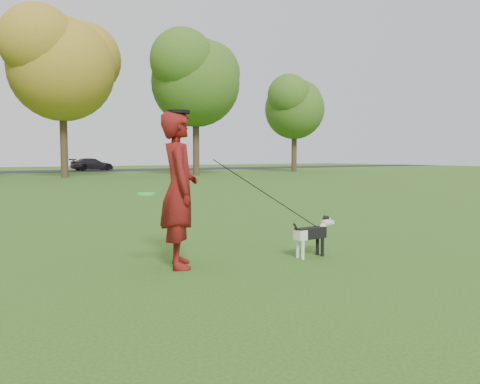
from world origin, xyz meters
TOP-DOWN VIEW (x-y plane):
  - ground at (0.00, 0.00)m, footprint 120.00×120.00m
  - man at (-0.53, -0.19)m, footprint 0.71×0.86m
  - dog at (1.35, -0.69)m, footprint 0.78×0.16m
  - car_right at (9.58, 40.00)m, footprint 4.20×2.04m
  - man_held_items at (0.69, -0.47)m, footprint 2.60×0.65m

SIDE VIEW (x-z plane):
  - ground at x=0.00m, z-range 0.00..0.00m
  - dog at x=1.35m, z-range 0.07..0.66m
  - car_right at x=9.58m, z-range 0.02..1.20m
  - man_held_items at x=0.69m, z-range 0.09..1.73m
  - man at x=-0.53m, z-range 0.00..2.03m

